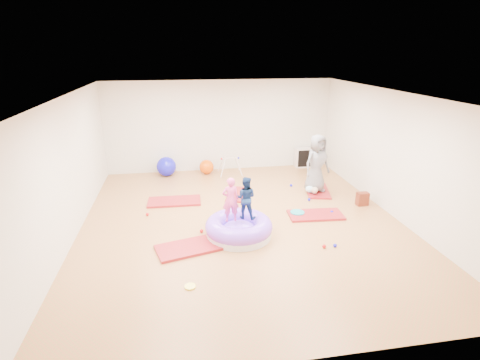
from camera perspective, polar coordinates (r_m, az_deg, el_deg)
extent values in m
cube|color=#B2673C|center=(8.42, 0.34, -6.46)|extent=(7.00, 8.00, 0.01)
cube|color=white|center=(7.63, 0.39, 12.84)|extent=(7.00, 8.00, 0.01)
cube|color=silver|center=(11.76, -3.05, 8.22)|extent=(7.00, 0.01, 2.80)
cube|color=silver|center=(4.34, 9.77, -12.40)|extent=(7.00, 0.01, 2.80)
cube|color=silver|center=(8.10, -24.84, 1.27)|extent=(0.01, 8.00, 2.80)
cube|color=silver|center=(9.16, 22.50, 3.55)|extent=(0.01, 8.00, 2.80)
cube|color=#A32411|center=(7.44, -7.38, -10.10)|extent=(1.47, 0.99, 0.06)
cube|color=#A32411|center=(9.61, -9.98, -3.21)|extent=(1.33, 0.70, 0.05)
cube|color=#A32411|center=(9.92, -0.24, -2.18)|extent=(0.83, 1.19, 0.04)
cube|color=#A32411|center=(8.89, 11.45, -5.23)|extent=(1.29, 0.71, 0.05)
cube|color=#A32411|center=(10.38, 11.71, -1.59)|extent=(0.83, 1.26, 0.05)
cylinder|color=white|center=(7.81, -0.18, -8.00)|extent=(1.35, 1.35, 0.15)
torus|color=#884CF6|center=(7.75, -0.18, -7.07)|extent=(1.39, 1.39, 0.37)
ellipsoid|color=#884CF6|center=(7.79, -0.18, -7.64)|extent=(0.74, 0.74, 0.33)
imported|color=#E74892|center=(7.46, -1.46, -2.66)|extent=(0.35, 0.24, 0.93)
imported|color=navy|center=(7.61, 0.86, -2.38)|extent=(0.53, 0.47, 0.89)
imported|color=slate|center=(10.04, 11.62, 2.49)|extent=(0.88, 0.72, 1.54)
ellipsoid|color=#AEE0F6|center=(10.12, 10.95, -1.32)|extent=(0.37, 0.24, 0.21)
sphere|color=#C7AB8D|center=(9.96, 11.30, -1.52)|extent=(0.17, 0.17, 0.17)
sphere|color=red|center=(7.56, 12.70, -9.84)|extent=(0.08, 0.08, 0.08)
sphere|color=#1714D9|center=(7.33, -0.23, -10.29)|extent=(0.08, 0.08, 0.08)
sphere|color=red|center=(8.00, -5.88, -7.73)|extent=(0.08, 0.08, 0.08)
sphere|color=#1714D9|center=(7.64, 14.28, -9.65)|extent=(0.08, 0.08, 0.08)
sphere|color=#1714D9|center=(9.08, 13.81, -4.78)|extent=(0.08, 0.08, 0.08)
sphere|color=red|center=(8.98, -13.93, -5.09)|extent=(0.08, 0.08, 0.08)
sphere|color=#1714D9|center=(9.70, 10.48, -2.95)|extent=(0.08, 0.08, 0.08)
sphere|color=#1714D9|center=(10.62, 7.80, -0.81)|extent=(0.08, 0.08, 0.08)
sphere|color=#1714D9|center=(11.57, -11.15, 2.03)|extent=(0.59, 0.59, 0.59)
sphere|color=#E04F02|center=(11.60, -5.12, 2.01)|extent=(0.44, 0.44, 0.44)
cylinder|color=beige|center=(11.23, -2.61, 1.80)|extent=(0.20, 0.20, 0.53)
cylinder|color=beige|center=(11.66, -2.89, 2.46)|extent=(0.20, 0.20, 0.53)
cylinder|color=beige|center=(11.29, -0.11, 1.93)|extent=(0.20, 0.20, 0.53)
cylinder|color=beige|center=(11.72, -0.48, 2.59)|extent=(0.20, 0.20, 0.53)
cylinder|color=beige|center=(11.41, -1.53, 3.32)|extent=(0.52, 0.03, 0.03)
sphere|color=red|center=(11.37, -2.82, 3.26)|extent=(0.06, 0.06, 0.06)
sphere|color=#1714D9|center=(11.44, -0.25, 3.38)|extent=(0.06, 0.06, 0.06)
cube|color=beige|center=(12.43, 9.83, 3.44)|extent=(0.64, 0.31, 0.64)
cube|color=black|center=(12.29, 10.05, 3.25)|extent=(0.55, 0.02, 0.55)
cube|color=beige|center=(12.39, 9.90, 3.38)|extent=(0.02, 0.22, 0.56)
cube|color=beige|center=(12.39, 9.90, 3.38)|extent=(0.56, 0.22, 0.02)
cylinder|color=#1AA2AB|center=(8.87, 8.73, -5.02)|extent=(0.33, 0.33, 0.07)
cube|color=#BF4623|center=(9.73, 18.15, -2.75)|extent=(0.30, 0.19, 0.33)
cylinder|color=yellow|center=(6.37, -7.61, -15.79)|extent=(0.19, 0.19, 0.03)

